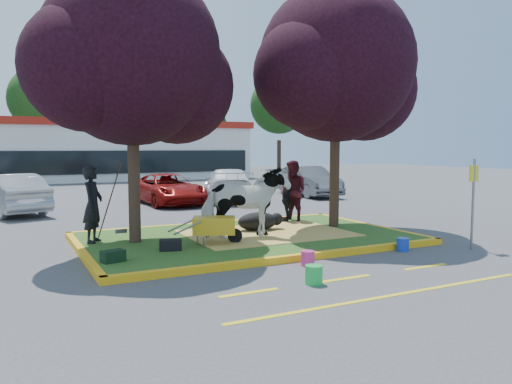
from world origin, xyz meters
name	(u,v)px	position (x,y,z in m)	size (l,w,h in m)	color
ground	(247,241)	(0.00, 0.00, 0.00)	(90.00, 90.00, 0.00)	#424244
median_island	(247,238)	(0.00, 0.00, 0.07)	(8.00, 5.00, 0.15)	#224716
curb_near	(300,258)	(0.00, -2.58, 0.07)	(8.30, 0.16, 0.15)	#F2AE14
curb_far	(210,224)	(0.00, 2.58, 0.07)	(8.30, 0.16, 0.15)	#F2AE14
curb_left	(82,253)	(-4.08, 0.00, 0.07)	(0.16, 5.30, 0.15)	#F2AE14
curb_right	(370,227)	(4.08, 0.00, 0.07)	(0.16, 5.30, 0.15)	#F2AE14
straw_bedding	(267,233)	(0.60, 0.00, 0.15)	(4.20, 3.00, 0.01)	#D0B455
tree_purple_left	(132,64)	(-2.78, 0.38, 4.36)	(5.06, 4.20, 6.51)	black
tree_purple_right	(337,71)	(2.92, 0.18, 4.56)	(5.30, 4.40, 6.82)	black
fire_lane_stripe_a	(249,293)	(-2.00, -4.20, 0.00)	(1.10, 0.12, 0.01)	yellow
fire_lane_stripe_b	(346,278)	(0.00, -4.20, 0.00)	(1.10, 0.12, 0.01)	yellow
fire_lane_stripe_c	(425,267)	(2.00, -4.20, 0.00)	(1.10, 0.12, 0.01)	yellow
fire_lane_long	(391,296)	(0.00, -5.40, 0.00)	(6.00, 0.10, 0.01)	yellow
retail_building	(112,150)	(2.00, 27.98, 2.25)	(20.40, 8.40, 4.40)	silver
treeline	(81,90)	(1.23, 37.61, 7.73)	(46.58, 7.80, 14.63)	black
cow	(245,203)	(-0.24, -0.39, 1.05)	(0.97, 2.13, 1.80)	white
calf	(258,221)	(0.59, 0.53, 0.40)	(1.16, 0.66, 0.50)	black
handler	(93,204)	(-3.70, 0.80, 1.06)	(0.67, 0.44, 1.83)	black
visitor_a	(293,191)	(2.38, 1.61, 1.09)	(0.91, 0.71, 1.87)	#47141E
visitor_b	(286,200)	(2.11, 1.58, 0.82)	(0.79, 0.33, 1.34)	black
wheelbarrow	(215,226)	(-1.23, -0.82, 0.60)	(1.73, 0.93, 0.66)	black
gear_bag_dark	(170,245)	(-2.34, -0.96, 0.27)	(0.48, 0.26, 0.25)	black
gear_bag_green	(113,256)	(-3.70, -1.52, 0.27)	(0.44, 0.27, 0.24)	black
sign_post	(473,195)	(4.32, -3.38, 1.31)	(0.30, 0.06, 2.15)	slate
bucket_green	(314,275)	(-0.74, -4.24, 0.17)	(0.32, 0.32, 0.34)	green
bucket_pink	(308,258)	(-0.07, -3.01, 0.15)	(0.28, 0.28, 0.30)	#CD2D76
bucket_blue	(403,245)	(2.71, -2.80, 0.15)	(0.29, 0.29, 0.31)	#173CBD
car_silver	(9,194)	(-5.40, 8.66, 0.73)	(1.55, 4.45, 1.46)	#ABAFB4
car_red	(168,189)	(0.67, 9.14, 0.65)	(2.16, 4.69, 1.30)	maroon
car_white	(228,185)	(3.60, 9.37, 0.73)	(2.03, 5.00, 1.45)	white
car_grey	(308,181)	(8.01, 9.44, 0.75)	(1.58, 4.53, 1.49)	#53565A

